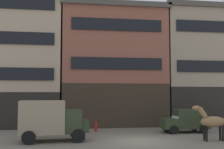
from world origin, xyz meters
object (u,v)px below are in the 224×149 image
(draft_horse, at_px, (212,121))
(delivery_truck_near, at_px, (51,119))
(sedan_dark, at_px, (185,121))
(pedestrian_officer, at_px, (74,121))
(fire_hydrant_curbside, at_px, (96,126))

(draft_horse, height_order, delivery_truck_near, delivery_truck_near)
(sedan_dark, height_order, pedestrian_officer, sedan_dark)
(pedestrian_officer, bearing_deg, sedan_dark, -1.47)
(delivery_truck_near, bearing_deg, fire_hydrant_curbside, 52.42)
(pedestrian_officer, bearing_deg, draft_horse, -25.98)
(pedestrian_officer, distance_m, fire_hydrant_curbside, 2.26)
(draft_horse, height_order, pedestrian_officer, draft_horse)
(pedestrian_officer, bearing_deg, delivery_truck_near, -115.66)
(sedan_dark, relative_size, pedestrian_officer, 2.07)
(fire_hydrant_curbside, bearing_deg, sedan_dark, -11.72)
(sedan_dark, bearing_deg, draft_horse, -88.32)
(delivery_truck_near, bearing_deg, draft_horse, -7.31)
(pedestrian_officer, height_order, fire_hydrant_curbside, pedestrian_officer)
(draft_horse, xyz_separation_m, fire_hydrant_curbside, (-7.10, 5.57, -0.84))
(draft_horse, xyz_separation_m, sedan_dark, (-0.12, 4.12, -0.36))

